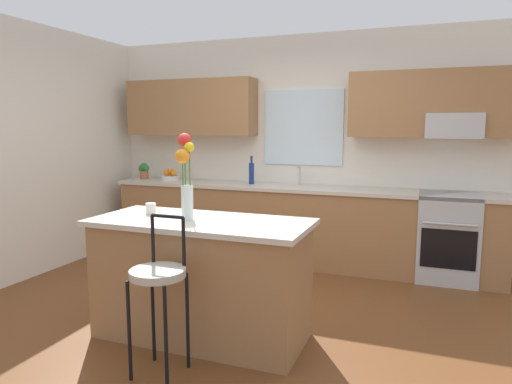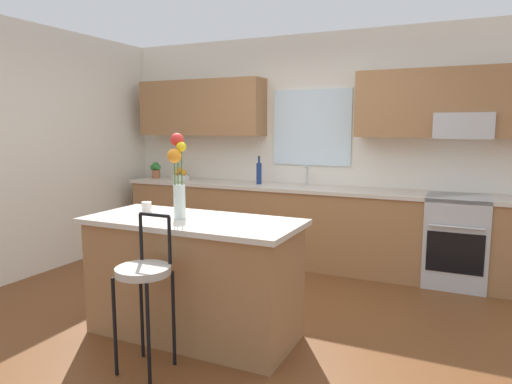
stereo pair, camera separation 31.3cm
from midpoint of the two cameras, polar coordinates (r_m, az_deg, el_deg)
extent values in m
plane|color=brown|center=(4.11, -0.22, -15.01)|extent=(14.00, 14.00, 0.00)
cube|color=silver|center=(5.60, -23.35, 4.73)|extent=(0.12, 4.60, 2.70)
cube|color=silver|center=(5.72, 8.62, 5.36)|extent=(5.60, 0.12, 2.70)
cube|color=#996B42|center=(6.08, -5.30, 10.29)|extent=(1.71, 0.34, 0.70)
cube|color=#996B42|center=(5.26, 23.49, 10.01)|extent=(1.71, 0.34, 0.70)
cube|color=silver|center=(5.65, 8.47, 7.87)|extent=(0.97, 0.03, 0.90)
cube|color=#B7BABC|center=(5.22, 25.84, 7.36)|extent=(0.56, 0.36, 0.26)
cube|color=#996B42|center=(5.50, 7.35, -4.30)|extent=(4.50, 0.60, 0.88)
cube|color=beige|center=(5.42, 7.44, 0.46)|extent=(4.56, 0.64, 0.04)
cube|color=#B7BABC|center=(5.43, 7.39, -0.06)|extent=(0.54, 0.38, 0.11)
cylinder|color=#B7BABC|center=(5.56, 7.92, 1.99)|extent=(0.02, 0.02, 0.22)
cylinder|color=#B7BABC|center=(5.49, 7.76, 3.07)|extent=(0.02, 0.12, 0.02)
cube|color=#B7BABC|center=(5.23, 25.07, -5.42)|extent=(0.60, 0.60, 0.92)
cube|color=black|center=(4.96, 25.02, -6.85)|extent=(0.52, 0.02, 0.40)
cylinder|color=#B7BABC|center=(4.87, 25.20, -3.99)|extent=(0.50, 0.02, 0.02)
cube|color=#996B42|center=(3.64, -5.27, -10.77)|extent=(1.58, 0.66, 0.88)
cube|color=beige|center=(3.51, -5.37, -3.66)|extent=(1.66, 0.74, 0.04)
cylinder|color=black|center=(3.19, -14.27, -15.88)|extent=(0.02, 0.02, 0.66)
cylinder|color=black|center=(3.04, -10.14, -17.00)|extent=(0.02, 0.02, 0.66)
cylinder|color=black|center=(3.39, -11.30, -14.34)|extent=(0.02, 0.02, 0.66)
cylinder|color=black|center=(3.25, -7.31, -15.27)|extent=(0.02, 0.02, 0.66)
cylinder|color=#B2ADA3|center=(3.09, -10.93, -9.55)|extent=(0.36, 0.36, 0.05)
cylinder|color=black|center=(3.21, -11.31, -5.46)|extent=(0.02, 0.02, 0.32)
cylinder|color=black|center=(3.08, -7.78, -5.95)|extent=(0.02, 0.02, 0.32)
cylinder|color=black|center=(3.11, -9.65, -2.84)|extent=(0.23, 0.02, 0.02)
cylinder|color=silver|center=(3.51, -6.92, -1.21)|extent=(0.09, 0.09, 0.26)
cylinder|color=#3D722D|center=(3.48, -6.60, 1.72)|extent=(0.01, 0.01, 0.47)
sphere|color=yellow|center=(3.46, -6.66, 5.56)|extent=(0.07, 0.07, 0.07)
cylinder|color=#3D722D|center=(3.52, -7.12, 2.21)|extent=(0.01, 0.01, 0.52)
sphere|color=red|center=(3.50, -7.19, 6.42)|extent=(0.10, 0.10, 0.10)
cylinder|color=#3D722D|center=(3.47, -7.44, 1.15)|extent=(0.01, 0.01, 0.40)
sphere|color=orange|center=(3.45, -7.50, 4.45)|extent=(0.11, 0.11, 0.11)
cylinder|color=silver|center=(3.80, -11.07, -1.88)|extent=(0.08, 0.08, 0.09)
cylinder|color=silver|center=(6.13, -7.85, 1.81)|extent=(0.24, 0.24, 0.06)
sphere|color=orange|center=(6.10, -7.44, 2.39)|extent=(0.07, 0.07, 0.07)
sphere|color=orange|center=(6.17, -7.59, 2.46)|extent=(0.07, 0.07, 0.07)
sphere|color=orange|center=(6.16, -8.29, 2.43)|extent=(0.08, 0.08, 0.08)
sphere|color=orange|center=(6.12, -7.87, 2.69)|extent=(0.07, 0.07, 0.07)
cylinder|color=navy|center=(5.59, 1.97, 2.29)|extent=(0.06, 0.06, 0.26)
cylinder|color=navy|center=(5.58, 1.98, 3.95)|extent=(0.03, 0.03, 0.07)
cylinder|color=black|center=(5.58, 1.98, 4.36)|extent=(0.03, 0.03, 0.02)
cylinder|color=#9E5B3D|center=(6.35, -10.88, 2.18)|extent=(0.11, 0.11, 0.11)
sphere|color=#2D7A33|center=(6.34, -10.91, 3.21)|extent=(0.09, 0.09, 0.09)
sphere|color=#2D7A33|center=(6.38, -11.14, 2.96)|extent=(0.10, 0.10, 0.10)
sphere|color=#2D7A33|center=(6.31, -10.66, 3.02)|extent=(0.09, 0.09, 0.09)
camera|label=1|loc=(0.16, -87.95, 0.29)|focal=32.41mm
camera|label=2|loc=(0.16, 92.05, -0.29)|focal=32.41mm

